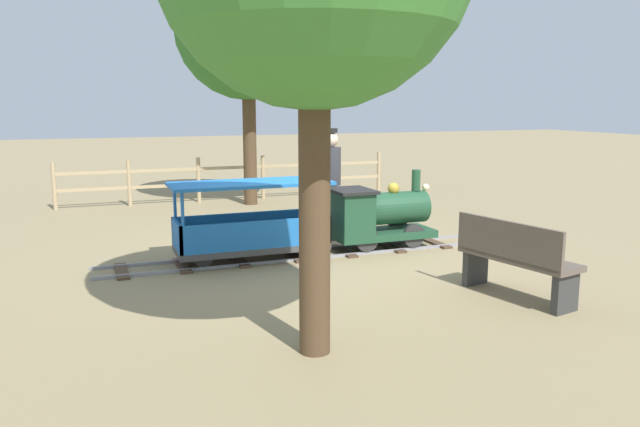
% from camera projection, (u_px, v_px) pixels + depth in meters
% --- Properties ---
extents(ground_plane, '(60.00, 60.00, 0.00)m').
position_uv_depth(ground_plane, '(305.00, 256.00, 8.22)').
color(ground_plane, '#8C7A56').
extents(track, '(0.71, 5.70, 0.04)m').
position_uv_depth(track, '(318.00, 253.00, 8.28)').
color(track, gray).
rests_on(track, ground_plane).
extents(locomotive, '(0.67, 1.45, 1.03)m').
position_uv_depth(locomotive, '(377.00, 214.00, 8.51)').
color(locomotive, '#1E472D').
rests_on(locomotive, ground_plane).
extents(passenger_car, '(0.77, 2.00, 0.97)m').
position_uv_depth(passenger_car, '(252.00, 228.00, 7.89)').
color(passenger_car, '#3F3F3F').
rests_on(passenger_car, ground_plane).
extents(conductor_person, '(0.30, 0.30, 1.62)m').
position_uv_depth(conductor_person, '(330.00, 174.00, 9.08)').
color(conductor_person, '#282D47').
rests_on(conductor_person, ground_plane).
extents(park_bench, '(1.35, 0.66, 0.82)m').
position_uv_depth(park_bench, '(515.00, 259.00, 6.36)').
color(park_bench, brown).
rests_on(park_bench, ground_plane).
extents(oak_tree_near, '(2.78, 2.78, 4.80)m').
position_uv_depth(oak_tree_near, '(247.00, 27.00, 11.79)').
color(oak_tree_near, '#4C3823').
rests_on(oak_tree_near, ground_plane).
extents(fence_section, '(0.08, 6.78, 0.90)m').
position_uv_depth(fence_section, '(231.00, 177.00, 12.79)').
color(fence_section, tan).
rests_on(fence_section, ground_plane).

